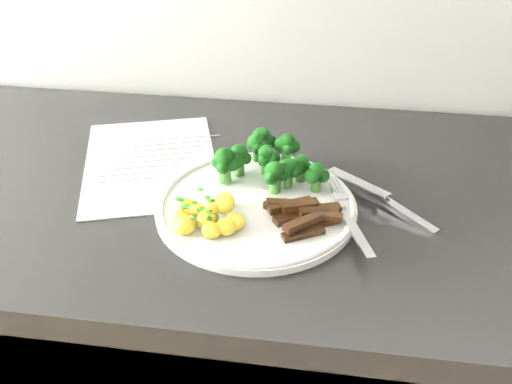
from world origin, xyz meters
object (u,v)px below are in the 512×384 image
counter (207,377)px  broccoli (267,158)px  beef_strips (301,212)px  knife (393,206)px  fork (350,219)px  recipe_paper (151,162)px  plate (256,205)px  potatoes (210,215)px

counter → broccoli: broccoli is taller
broccoli → beef_strips: 0.12m
broccoli → knife: 0.19m
counter → fork: bearing=-19.1°
recipe_paper → fork: (0.31, -0.13, 0.02)m
plate → knife: 0.19m
counter → recipe_paper: bearing=148.0°
broccoli → fork: (0.12, -0.10, -0.02)m
counter → broccoli: (0.11, 0.02, 0.49)m
counter → fork: size_ratio=12.90×
recipe_paper → broccoli: (0.19, -0.03, 0.04)m
plate → potatoes: 0.08m
broccoli → knife: broccoli is taller
recipe_paper → fork: bearing=-22.7°
recipe_paper → broccoli: size_ratio=1.96×
plate → beef_strips: beef_strips is taller
broccoli → fork: bearing=-39.2°
plate → knife: knife is taller
plate → potatoes: (-0.05, -0.05, 0.02)m
counter → potatoes: bearing=-64.9°
broccoli → knife: size_ratio=1.12×
broccoli → potatoes: broccoli is taller
counter → potatoes: (0.05, -0.11, 0.47)m
fork → recipe_paper: bearing=157.3°
recipe_paper → potatoes: potatoes is taller
counter → plate: bearing=-27.1°
recipe_paper → beef_strips: beef_strips is taller
recipe_paper → knife: size_ratio=2.18×
counter → potatoes: size_ratio=23.98×
potatoes → fork: bearing=8.4°
potatoes → fork: potatoes is taller
potatoes → beef_strips: bearing=14.6°
broccoli → beef_strips: size_ratio=1.57×
fork → knife: (0.06, 0.05, -0.01)m
counter → plate: 0.47m
plate → beef_strips: 0.07m
beef_strips → fork: bearing=-3.3°
broccoli → beef_strips: (0.06, -0.10, -0.02)m
counter → fork: 0.52m
beef_strips → fork: beef_strips is taller
broccoli → potatoes: bearing=-114.8°
counter → beef_strips: (0.17, -0.08, 0.46)m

